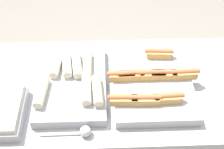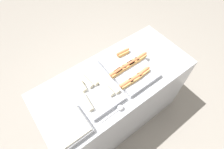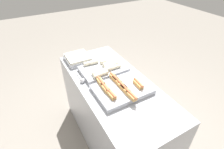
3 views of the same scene
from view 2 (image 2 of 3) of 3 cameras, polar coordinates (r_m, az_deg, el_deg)
ground_plane at (r=2.43m, az=0.76°, el=-13.06°), size 12.00×12.00×0.00m
counter at (r=2.02m, az=0.90°, el=-8.21°), size 1.54×0.69×0.91m
tray_hotdogs at (r=1.65m, az=5.40°, el=2.19°), size 0.44×0.51×0.10m
tray_wraps at (r=1.53m, az=-5.83°, el=-4.45°), size 0.33×0.48×0.09m
tray_side_front at (r=1.42m, az=-14.19°, el=-16.47°), size 0.29×0.28×0.07m
serving_spoon_near at (r=1.45m, az=2.31°, el=-11.13°), size 0.22×0.05×0.05m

